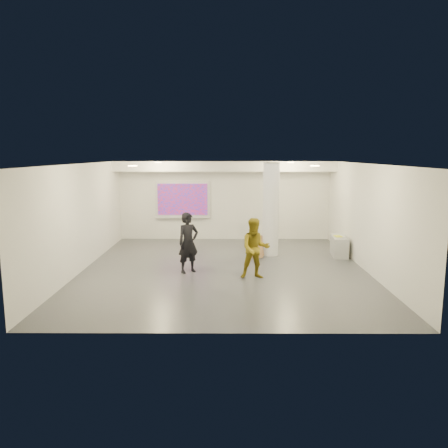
{
  "coord_description": "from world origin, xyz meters",
  "views": [
    {
      "loc": [
        0.06,
        -12.11,
        3.28
      ],
      "look_at": [
        0.0,
        0.4,
        1.25
      ],
      "focal_mm": 35.0,
      "sensor_mm": 36.0,
      "label": 1
    }
  ],
  "objects_px": {
    "man": "(255,249)",
    "credenza": "(339,246)",
    "column": "(271,209)",
    "projection_screen": "(183,200)",
    "woman": "(188,243)"
  },
  "relations": [
    {
      "from": "column",
      "to": "woman",
      "type": "xyz_separation_m",
      "value": [
        -2.48,
        -2.1,
        -0.66
      ]
    },
    {
      "from": "projection_screen",
      "to": "credenza",
      "type": "relative_size",
      "value": 1.95
    },
    {
      "from": "woman",
      "to": "credenza",
      "type": "bearing_deg",
      "value": -9.59
    },
    {
      "from": "man",
      "to": "credenza",
      "type": "bearing_deg",
      "value": 37.61
    },
    {
      "from": "column",
      "to": "woman",
      "type": "height_order",
      "value": "column"
    },
    {
      "from": "credenza",
      "to": "projection_screen",
      "type": "bearing_deg",
      "value": 158.47
    },
    {
      "from": "column",
      "to": "woman",
      "type": "distance_m",
      "value": 3.32
    },
    {
      "from": "projection_screen",
      "to": "man",
      "type": "relative_size",
      "value": 1.31
    },
    {
      "from": "projection_screen",
      "to": "woman",
      "type": "xyz_separation_m",
      "value": [
        0.62,
        -4.76,
        -0.69
      ]
    },
    {
      "from": "credenza",
      "to": "woman",
      "type": "xyz_separation_m",
      "value": [
        -4.7,
        -2.0,
        0.52
      ]
    },
    {
      "from": "column",
      "to": "projection_screen",
      "type": "xyz_separation_m",
      "value": [
        -3.1,
        2.65,
        0.03
      ]
    },
    {
      "from": "credenza",
      "to": "man",
      "type": "height_order",
      "value": "man"
    },
    {
      "from": "projection_screen",
      "to": "woman",
      "type": "distance_m",
      "value": 4.85
    },
    {
      "from": "credenza",
      "to": "man",
      "type": "xyz_separation_m",
      "value": [
        -2.89,
        -2.59,
        0.49
      ]
    },
    {
      "from": "column",
      "to": "man",
      "type": "relative_size",
      "value": 1.87
    }
  ]
}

